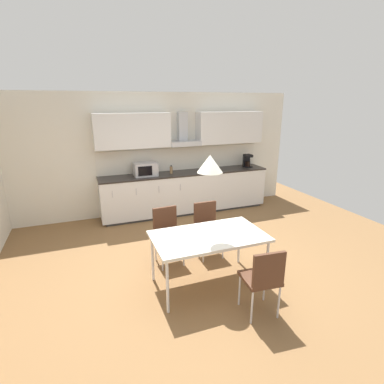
# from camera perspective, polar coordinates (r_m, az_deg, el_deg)

# --- Properties ---
(ground_plane) EXTENTS (8.51, 7.99, 0.02)m
(ground_plane) POSITION_cam_1_polar(r_m,az_deg,el_deg) (4.68, 0.18, -14.52)
(ground_plane) COLOR brown
(wall_back) EXTENTS (6.81, 0.10, 2.62)m
(wall_back) POSITION_cam_1_polar(r_m,az_deg,el_deg) (6.69, -8.22, 7.10)
(wall_back) COLOR silver
(wall_back) RESTS_ON ground_plane
(kitchen_counter) EXTENTS (3.78, 0.62, 0.92)m
(kitchen_counter) POSITION_cam_1_polar(r_m,az_deg,el_deg) (6.76, -1.14, 0.01)
(kitchen_counter) COLOR #333333
(kitchen_counter) RESTS_ON ground_plane
(backsplash_tile) EXTENTS (3.76, 0.02, 0.51)m
(backsplash_tile) POSITION_cam_1_polar(r_m,az_deg,el_deg) (6.85, -1.99, 6.37)
(backsplash_tile) COLOR silver
(backsplash_tile) RESTS_ON kitchen_counter
(upper_wall_cabinets) EXTENTS (3.76, 0.40, 0.70)m
(upper_wall_cabinets) POSITION_cam_1_polar(r_m,az_deg,el_deg) (6.61, -1.60, 11.83)
(upper_wall_cabinets) COLOR silver
(microwave) EXTENTS (0.48, 0.35, 0.28)m
(microwave) POSITION_cam_1_polar(r_m,az_deg,el_deg) (6.37, -8.88, 4.32)
(microwave) COLOR #ADADB2
(microwave) RESTS_ON kitchen_counter
(coffee_maker) EXTENTS (0.18, 0.19, 0.30)m
(coffee_maker) POSITION_cam_1_polar(r_m,az_deg,el_deg) (7.29, 10.45, 5.91)
(coffee_maker) COLOR black
(coffee_maker) RESTS_ON kitchen_counter
(bottle_green) EXTENTS (0.07, 0.07, 0.23)m
(bottle_green) POSITION_cam_1_polar(r_m,az_deg,el_deg) (6.89, 3.34, 5.07)
(bottle_green) COLOR green
(bottle_green) RESTS_ON kitchen_counter
(bottle_brown) EXTENTS (0.07, 0.07, 0.19)m
(bottle_brown) POSITION_cam_1_polar(r_m,az_deg,el_deg) (6.52, -3.98, 4.22)
(bottle_brown) COLOR brown
(bottle_brown) RESTS_ON kitchen_counter
(dining_table) EXTENTS (1.49, 0.86, 0.74)m
(dining_table) POSITION_cam_1_polar(r_m,az_deg,el_deg) (4.01, 3.19, -8.78)
(dining_table) COLOR silver
(dining_table) RESTS_ON ground_plane
(chair_far_right) EXTENTS (0.40, 0.40, 0.87)m
(chair_far_right) POSITION_cam_1_polar(r_m,az_deg,el_deg) (4.87, 2.91, -6.02)
(chair_far_right) COLOR #4C2D1E
(chair_far_right) RESTS_ON ground_plane
(chair_far_left) EXTENTS (0.42, 0.42, 0.87)m
(chair_far_left) POSITION_cam_1_polar(r_m,az_deg,el_deg) (4.66, -4.76, -7.16)
(chair_far_left) COLOR #4C2D1E
(chair_far_left) RESTS_ON ground_plane
(chair_near_right) EXTENTS (0.44, 0.44, 0.87)m
(chair_near_right) POSITION_cam_1_polar(r_m,az_deg,el_deg) (3.62, 13.49, -15.28)
(chair_near_right) COLOR #4C2D1E
(chair_near_right) RESTS_ON ground_plane
(pendant_lamp) EXTENTS (0.32, 0.32, 0.22)m
(pendant_lamp) POSITION_cam_1_polar(r_m,az_deg,el_deg) (3.69, 3.45, 5.41)
(pendant_lamp) COLOR silver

